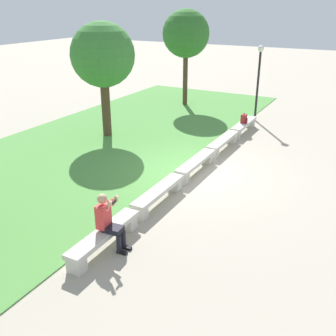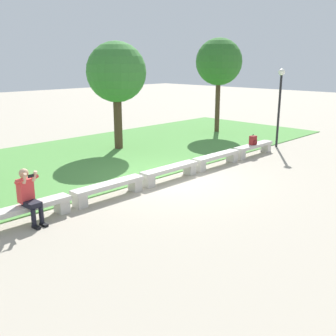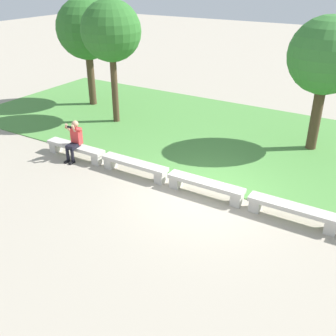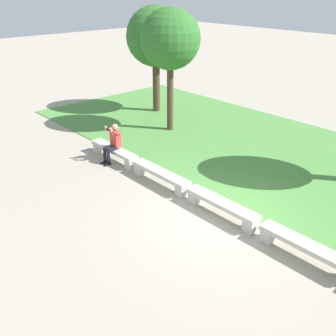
{
  "view_description": "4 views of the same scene",
  "coord_description": "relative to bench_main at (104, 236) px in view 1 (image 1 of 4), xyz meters",
  "views": [
    {
      "loc": [
        -10.78,
        -4.8,
        5.11
      ],
      "look_at": [
        -2.05,
        -0.08,
        0.93
      ],
      "focal_mm": 42.0,
      "sensor_mm": 36.0,
      "label": 1
    },
    {
      "loc": [
        -8.69,
        -8.44,
        3.72
      ],
      "look_at": [
        -0.88,
        -0.77,
        0.72
      ],
      "focal_mm": 42.0,
      "sensor_mm": 36.0,
      "label": 2
    },
    {
      "loc": [
        4.06,
        -8.76,
        5.75
      ],
      "look_at": [
        -0.97,
        -0.43,
        0.8
      ],
      "focal_mm": 42.0,
      "sensor_mm": 36.0,
      "label": 3
    },
    {
      "loc": [
        5.64,
        -6.95,
        5.6
      ],
      "look_at": [
        -1.66,
        -0.4,
        0.94
      ],
      "focal_mm": 42.0,
      "sensor_mm": 36.0,
      "label": 4
    }
  ],
  "objects": [
    {
      "name": "ground_plane",
      "position": [
        4.88,
        0.0,
        -0.31
      ],
      "size": [
        80.0,
        80.0,
        0.0
      ],
      "primitive_type": "plane",
      "color": "#A89E8C"
    },
    {
      "name": "grass_strip",
      "position": [
        4.88,
        4.38,
        -0.29
      ],
      "size": [
        24.02,
        8.0,
        0.03
      ],
      "primitive_type": "cube",
      "color": "#518E42",
      "rests_on": "ground"
    },
    {
      "name": "bench_main",
      "position": [
        0.0,
        0.0,
        0.0
      ],
      "size": [
        2.27,
        0.4,
        0.45
      ],
      "color": "beige",
      "rests_on": "ground"
    },
    {
      "name": "bench_near",
      "position": [
        2.44,
        0.0,
        0.0
      ],
      "size": [
        2.27,
        0.4,
        0.45
      ],
      "color": "beige",
      "rests_on": "ground"
    },
    {
      "name": "bench_mid",
      "position": [
        4.88,
        0.0,
        0.0
      ],
      "size": [
        2.27,
        0.4,
        0.45
      ],
      "color": "beige",
      "rests_on": "ground"
    },
    {
      "name": "bench_far",
      "position": [
        7.32,
        0.0,
        0.0
      ],
      "size": [
        2.27,
        0.4,
        0.45
      ],
      "color": "beige",
      "rests_on": "ground"
    },
    {
      "name": "bench_end",
      "position": [
        9.76,
        0.0,
        0.0
      ],
      "size": [
        2.27,
        0.4,
        0.45
      ],
      "color": "beige",
      "rests_on": "ground"
    },
    {
      "name": "person_photographer",
      "position": [
        0.07,
        -0.08,
        0.43
      ],
      "size": [
        0.49,
        0.74,
        1.32
      ],
      "color": "black",
      "rests_on": "ground"
    },
    {
      "name": "backpack",
      "position": [
        9.66,
        -0.02,
        0.32
      ],
      "size": [
        0.28,
        0.24,
        0.43
      ],
      "color": "maroon",
      "rests_on": "bench_end"
    },
    {
      "name": "tree_behind_wall",
      "position": [
        13.01,
        4.39,
        3.34
      ],
      "size": [
        2.4,
        2.4,
        4.87
      ],
      "color": "#4C3826",
      "rests_on": "ground"
    },
    {
      "name": "tree_left_background",
      "position": [
        6.66,
        4.86,
        2.92
      ],
      "size": [
        2.5,
        2.5,
        4.52
      ],
      "color": "#4C3826",
      "rests_on": "ground"
    },
    {
      "name": "lamp_post",
      "position": [
        11.84,
        0.14,
        1.95
      ],
      "size": [
        0.28,
        0.28,
        3.4
      ],
      "color": "black",
      "rests_on": "ground"
    }
  ]
}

